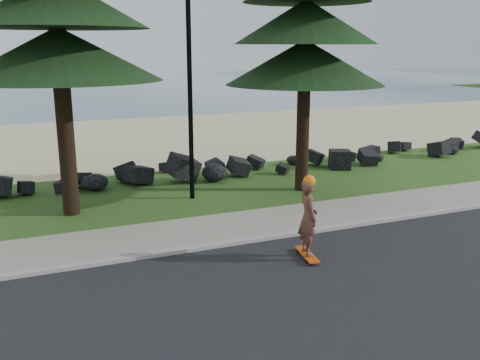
{
  "coord_description": "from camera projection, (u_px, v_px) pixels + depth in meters",
  "views": [
    {
      "loc": [
        -4.66,
        -11.59,
        4.44
      ],
      "look_at": [
        0.21,
        0.0,
        1.28
      ],
      "focal_mm": 40.0,
      "sensor_mm": 36.0,
      "label": 1
    }
  ],
  "objects": [
    {
      "name": "kerb",
      "position": [
        247.0,
        241.0,
        12.37
      ],
      "size": [
        160.0,
        0.2,
        0.1
      ],
      "primitive_type": "cube",
      "color": "#A69F95",
      "rests_on": "ground"
    },
    {
      "name": "beach_sand",
      "position": [
        122.0,
        139.0,
        26.15
      ],
      "size": [
        160.0,
        15.0,
        0.01
      ],
      "primitive_type": "cube",
      "color": "beige",
      "rests_on": "ground"
    },
    {
      "name": "lamp_post",
      "position": [
        189.0,
        57.0,
        15.04
      ],
      "size": [
        0.25,
        0.14,
        8.14
      ],
      "color": "black",
      "rests_on": "ground"
    },
    {
      "name": "ocean",
      "position": [
        59.0,
        87.0,
        58.79
      ],
      "size": [
        160.0,
        58.0,
        0.01
      ],
      "primitive_type": "cube",
      "color": "#3D6476",
      "rests_on": "ground"
    },
    {
      "name": "road",
      "position": [
        330.0,
        312.0,
        9.16
      ],
      "size": [
        160.0,
        7.0,
        0.02
      ],
      "primitive_type": "cube",
      "color": "black",
      "rests_on": "ground"
    },
    {
      "name": "ground",
      "position": [
        232.0,
        231.0,
        13.19
      ],
      "size": [
        160.0,
        160.0,
        0.0
      ],
      "primitive_type": "plane",
      "color": "#2F5019",
      "rests_on": "ground"
    },
    {
      "name": "skateboarder",
      "position": [
        308.0,
        218.0,
        11.26
      ],
      "size": [
        0.49,
        1.01,
        1.83
      ],
      "rotation": [
        0.0,
        0.0,
        1.4
      ],
      "color": "#C7480B",
      "rests_on": "ground"
    },
    {
      "name": "sidewalk",
      "position": [
        229.0,
        227.0,
        13.36
      ],
      "size": [
        160.0,
        2.0,
        0.08
      ],
      "primitive_type": "cube",
      "color": "gray",
      "rests_on": "ground"
    },
    {
      "name": "seawall_boulders",
      "position": [
        171.0,
        180.0,
        18.2
      ],
      "size": [
        60.0,
        2.4,
        1.1
      ],
      "primitive_type": null,
      "color": "black",
      "rests_on": "ground"
    }
  ]
}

